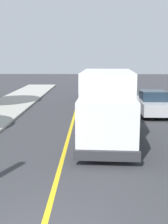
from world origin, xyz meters
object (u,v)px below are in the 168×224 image
at_px(parked_car_far, 102,84).
at_px(box_truck, 107,102).
at_px(parked_car_mid, 98,91).
at_px(parked_van_across, 152,103).
at_px(parked_car_near, 104,101).

bearing_deg(parked_car_far, box_truck, -91.38).
bearing_deg(parked_car_mid, parked_van_across, -64.02).
distance_m(parked_car_mid, parked_car_far, 6.61).
distance_m(parked_car_near, parked_car_mid, 5.92).
distance_m(parked_car_near, parked_van_across, 3.42).
distance_m(box_truck, parked_car_near, 7.08).
bearing_deg(parked_car_far, parked_car_mid, -95.45).
xyz_separation_m(parked_car_far, parked_van_across, (2.86, -13.75, 0.00)).
relative_size(parked_car_mid, parked_van_across, 1.00).
xyz_separation_m(box_truck, parked_car_mid, (-0.16, 12.93, -0.97)).
distance_m(parked_car_far, parked_van_across, 14.05).
bearing_deg(parked_van_across, parked_car_mid, 115.98).
xyz_separation_m(parked_car_near, parked_van_across, (3.18, -1.25, 0.00)).
bearing_deg(box_truck, parked_car_near, 88.72).
height_order(box_truck, parked_car_far, box_truck).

